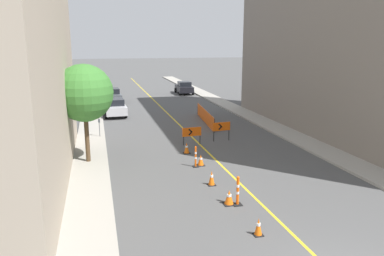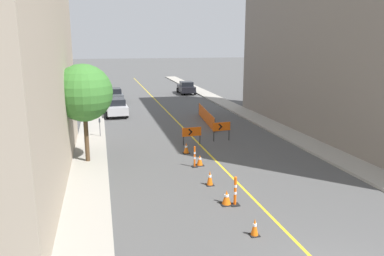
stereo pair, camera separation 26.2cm
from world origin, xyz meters
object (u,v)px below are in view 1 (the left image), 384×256
object	(u,v)px
traffic_cone_fourth	(201,160)
street_tree_left_near	(84,93)
parked_car_curb_mid	(112,95)
arrow_barricade_secondary	(221,127)
traffic_cone_fifth	(187,148)
parked_car_curb_far	(184,88)
traffic_cone_second	(229,197)
parking_meter_near_curb	(99,124)
traffic_cone_third	(212,178)
delineator_post_front	(238,193)
arrow_barricade_primary	(192,132)
traffic_cone_nearest	(258,227)
delineator_post_rear	(196,158)
parked_car_curb_near	(115,107)

from	to	relation	value
traffic_cone_fourth	street_tree_left_near	xyz separation A→B (m)	(-5.91, 1.84, 3.61)
parked_car_curb_mid	arrow_barricade_secondary	bearing A→B (deg)	-73.79
traffic_cone_fifth	parked_car_curb_far	size ratio (longest dim) A/B	0.15
traffic_cone_second	parking_meter_near_curb	size ratio (longest dim) A/B	0.49
traffic_cone_second	traffic_cone_fourth	size ratio (longest dim) A/B	1.02
street_tree_left_near	parking_meter_near_curb	bearing A→B (deg)	82.90
traffic_cone_third	delineator_post_front	world-z (taller)	delineator_post_front
traffic_cone_fourth	arrow_barricade_primary	xyz separation A→B (m)	(0.58, 4.22, 0.52)
traffic_cone_nearest	delineator_post_rear	distance (m)	7.59
parked_car_curb_near	parked_car_curb_far	world-z (taller)	same
traffic_cone_second	street_tree_left_near	xyz separation A→B (m)	(-5.70, 6.94, 3.61)
traffic_cone_fifth	delineator_post_rear	xyz separation A→B (m)	(-0.13, -2.57, 0.17)
delineator_post_front	traffic_cone_fifth	bearing A→B (deg)	92.28
arrow_barricade_secondary	parked_car_curb_far	distance (m)	24.00
parked_car_curb_near	parked_car_curb_mid	distance (m)	7.94
traffic_cone_fifth	parked_car_curb_far	distance (m)	26.74
traffic_cone_nearest	arrow_barricade_secondary	world-z (taller)	arrow_barricade_secondary
delineator_post_rear	traffic_cone_second	bearing A→B (deg)	-88.64
delineator_post_front	arrow_barricade_secondary	size ratio (longest dim) A/B	0.97
traffic_cone_fourth	delineator_post_rear	bearing A→B (deg)	-152.49
traffic_cone_nearest	street_tree_left_near	distance (m)	11.78
delineator_post_front	arrow_barricade_secondary	distance (m)	10.26
traffic_cone_third	arrow_barricade_secondary	size ratio (longest dim) A/B	0.55
delineator_post_front	parked_car_curb_far	bearing A→B (deg)	80.48
delineator_post_rear	street_tree_left_near	size ratio (longest dim) A/B	0.22
traffic_cone_third	parked_car_curb_mid	xyz separation A→B (m)	(-3.37, 26.33, 0.45)
delineator_post_rear	arrow_barricade_primary	xyz separation A→B (m)	(0.91, 4.39, 0.32)
parking_meter_near_curb	traffic_cone_second	bearing A→B (deg)	-68.18
arrow_barricade_secondary	parked_car_curb_near	xyz separation A→B (m)	(-6.50, 10.85, -0.14)
traffic_cone_nearest	delineator_post_rear	size ratio (longest dim) A/B	0.55
traffic_cone_fifth	parked_car_curb_near	world-z (taller)	parked_car_curb_near
traffic_cone_second	arrow_barricade_primary	distance (m)	9.37
traffic_cone_third	parked_car_curb_near	bearing A→B (deg)	100.66
traffic_cone_second	delineator_post_rear	size ratio (longest dim) A/B	0.53
traffic_cone_fifth	arrow_barricade_secondary	world-z (taller)	arrow_barricade_secondary
delineator_post_front	delineator_post_rear	bearing A→B (deg)	94.86
traffic_cone_fourth	street_tree_left_near	size ratio (longest dim) A/B	0.11
parked_car_curb_near	traffic_cone_nearest	bearing A→B (deg)	-83.25
parking_meter_near_curb	delineator_post_rear	bearing A→B (deg)	-57.14
parked_car_curb_near	parking_meter_near_curb	bearing A→B (deg)	-102.50
parked_car_curb_mid	parked_car_curb_far	xyz separation A→B (m)	(9.41, 5.02, 0.00)
traffic_cone_nearest	parking_meter_near_curb	size ratio (longest dim) A/B	0.50
traffic_cone_fourth	delineator_post_front	bearing A→B (deg)	-88.94
delineator_post_front	parked_car_curb_mid	world-z (taller)	parked_car_curb_mid
traffic_cone_fifth	parking_meter_near_curb	size ratio (longest dim) A/B	0.53
traffic_cone_fourth	traffic_cone_fifth	size ratio (longest dim) A/B	0.91
delineator_post_rear	parked_car_curb_far	distance (m)	29.27
arrow_barricade_primary	parked_car_curb_far	size ratio (longest dim) A/B	0.29
parked_car_curb_mid	parking_meter_near_curb	size ratio (longest dim) A/B	3.46
traffic_cone_second	parked_car_curb_far	bearing A→B (deg)	79.92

